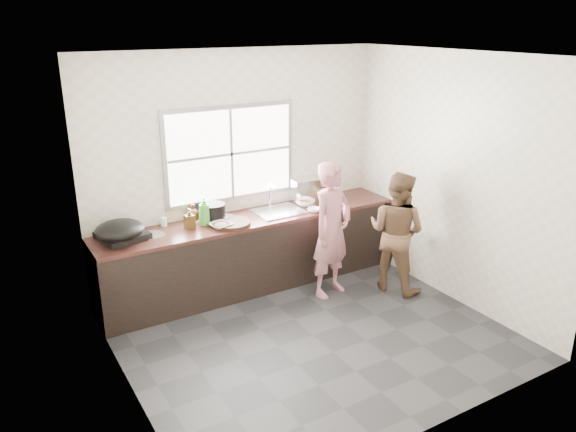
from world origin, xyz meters
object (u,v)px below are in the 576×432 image
bottle_brown_short (193,213)px  pot_lid_left (139,234)px  bowl_mince (221,226)px  bottle_green (204,211)px  dish_rack (306,190)px  plate_food (193,220)px  black_pot (213,212)px  wok (120,230)px  glass_jar (164,222)px  burner (122,236)px  bowl_held (314,209)px  cutting_board (231,223)px  pot_lid_right (153,235)px  person_side (396,232)px  bowl_crabs (305,203)px  woman (332,234)px  bottle_brown_tall (190,219)px

bottle_brown_short → pot_lid_left: bottle_brown_short is taller
bowl_mince → bottle_green: (-0.11, 0.18, 0.14)m
bottle_brown_short → dish_rack: dish_rack is taller
plate_food → bottle_green: bearing=-73.8°
black_pot → wok: bearing=-171.4°
plate_food → glass_jar: glass_jar is taller
glass_jar → burner: 0.51m
bowl_held → black_pot: bearing=164.3°
cutting_board → pot_lid_right: 0.85m
bowl_held → wok: size_ratio=0.39×
dish_rack → bottle_brown_short: bearing=-175.6°
person_side → bottle_green: (-1.94, 0.93, 0.32)m
cutting_board → black_pot: 0.27m
bowl_mince → bowl_crabs: bowl_crabs is taller
plate_food → pot_lid_right: size_ratio=0.82×
pot_lid_right → bottle_brown_short: bearing=21.6°
black_pot → bottle_green: bearing=-150.1°
pot_lid_left → bowl_held: bearing=-9.5°
bottle_green → plate_food: bearing=106.2°
person_side → bowl_held: bearing=22.5°
burner → bowl_held: bearing=-8.1°
woman → pot_lid_left: size_ratio=5.98×
person_side → bottle_brown_tall: size_ratio=6.87×
bowl_crabs → glass_jar: (-1.70, 0.19, 0.02)m
person_side → bowl_mince: size_ratio=6.15×
bottle_green → bottle_brown_tall: bottle_green is taller
glass_jar → bottle_brown_short: bearing=0.0°
bowl_held → bottle_brown_tall: (-1.44, 0.23, 0.07)m
person_side → cutting_board: 1.87m
bottle_brown_short → pot_lid_right: size_ratio=0.71×
bowl_mince → bottle_green: size_ratio=0.69×
bowl_mince → dish_rack: dish_rack is taller
woman → plate_food: bearing=130.6°
cutting_board → burner: (-1.13, 0.22, 0.01)m
person_side → pot_lid_left: (-2.65, 1.01, 0.16)m
wok → cutting_board: bearing=-3.3°
bowl_held → dish_rack: size_ratio=0.49×
person_side → plate_food: person_side is taller
cutting_board → dish_rack: dish_rack is taller
bowl_held → bottle_green: bottle_green is taller
glass_jar → pot_lid_right: bearing=-133.1°
woman → cutting_board: 1.12m
bowl_crabs → pot_lid_left: 2.02m
plate_food → pot_lid_right: 0.58m
person_side → plate_food: 2.30m
bowl_mince → burner: bearing=166.5°
cutting_board → glass_jar: (-0.64, 0.35, 0.03)m
bowl_crabs → woman: bearing=-96.0°
bowl_mince → black_pot: 0.26m
plate_food → bowl_held: bearing=-18.4°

